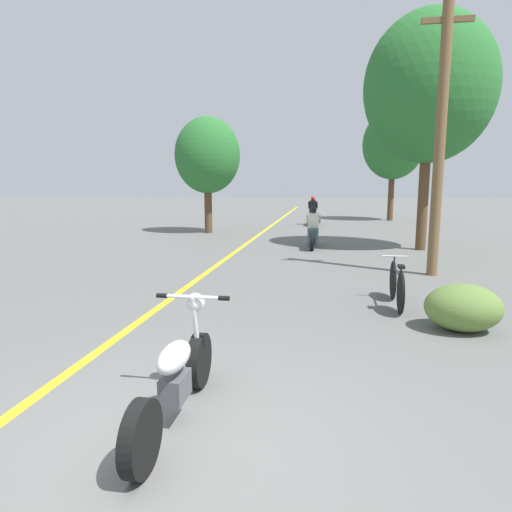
% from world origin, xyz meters
% --- Properties ---
extents(ground_plane, '(120.00, 120.00, 0.00)m').
position_xyz_m(ground_plane, '(0.00, 0.00, 0.00)').
color(ground_plane, '#60605E').
extents(lane_stripe_center, '(0.14, 48.00, 0.01)m').
position_xyz_m(lane_stripe_center, '(-1.70, 12.37, 0.00)').
color(lane_stripe_center, yellow).
rests_on(lane_stripe_center, ground).
extents(utility_pole, '(1.10, 0.24, 6.23)m').
position_xyz_m(utility_pole, '(3.61, 7.74, 3.20)').
color(utility_pole, brown).
rests_on(utility_pole, ground).
extents(roadside_tree_right_near, '(3.97, 3.58, 7.31)m').
position_xyz_m(roadside_tree_right_near, '(4.10, 11.91, 5.00)').
color(roadside_tree_right_near, '#513A23').
rests_on(roadside_tree_right_near, ground).
extents(roadside_tree_right_far, '(3.33, 3.00, 6.12)m').
position_xyz_m(roadside_tree_right_far, '(4.50, 23.31, 4.18)').
color(roadside_tree_right_far, '#513A23').
rests_on(roadside_tree_right_far, ground).
extents(roadside_tree_left, '(2.74, 2.47, 4.84)m').
position_xyz_m(roadside_tree_left, '(-3.95, 15.55, 3.23)').
color(roadside_tree_left, '#513A23').
rests_on(roadside_tree_left, ground).
extents(roadside_bush, '(1.10, 0.88, 0.70)m').
position_xyz_m(roadside_bush, '(3.19, 3.56, 0.35)').
color(roadside_bush, '#5B7A38').
rests_on(roadside_bush, ground).
extents(motorcycle_foreground, '(0.76, 2.11, 1.06)m').
position_xyz_m(motorcycle_foreground, '(-0.11, 0.43, 0.43)').
color(motorcycle_foreground, black).
rests_on(motorcycle_foreground, ground).
extents(motorcycle_rider_lead, '(0.50, 2.06, 1.35)m').
position_xyz_m(motorcycle_rider_lead, '(0.65, 11.84, 0.51)').
color(motorcycle_rider_lead, black).
rests_on(motorcycle_rider_lead, ground).
extents(motorcycle_rider_far, '(0.50, 2.08, 1.44)m').
position_xyz_m(motorcycle_rider_far, '(0.30, 19.86, 0.54)').
color(motorcycle_rider_far, black).
rests_on(motorcycle_rider_far, ground).
extents(bicycle_parked, '(0.44, 1.70, 0.83)m').
position_xyz_m(bicycle_parked, '(2.41, 4.81, 0.38)').
color(bicycle_parked, black).
rests_on(bicycle_parked, ground).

